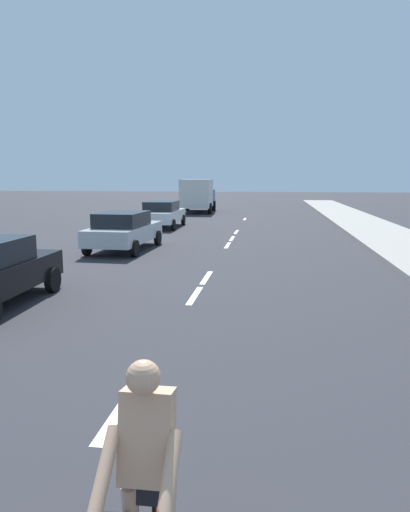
{
  "coord_description": "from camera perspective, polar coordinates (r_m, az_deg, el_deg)",
  "views": [
    {
      "loc": [
        1.85,
        2.97,
        2.93
      ],
      "look_at": [
        0.33,
        13.44,
        1.1
      ],
      "focal_mm": 31.78,
      "sensor_mm": 36.0,
      "label": 1
    }
  ],
  "objects": [
    {
      "name": "parked_car_white",
      "position": [
        27.16,
        -5.39,
        5.36
      ],
      "size": [
        2.15,
        4.62,
        1.57
      ],
      "rotation": [
        0.0,
        0.0,
        0.01
      ],
      "color": "white",
      "rests_on": "ground"
    },
    {
      "name": "lane_stripe_6",
      "position": [
        22.19,
        3.42,
        2.22
      ],
      "size": [
        0.16,
        1.8,
        0.01
      ],
      "primitive_type": "cube",
      "color": "white",
      "rests_on": "ground"
    },
    {
      "name": "delivery_truck",
      "position": [
        39.0,
        -0.9,
        7.72
      ],
      "size": [
        2.88,
        6.34,
        2.8
      ],
      "rotation": [
        0.0,
        0.0,
        0.04
      ],
      "color": "#23478C",
      "rests_on": "ground"
    },
    {
      "name": "cyclist",
      "position": [
        3.36,
        -8.56,
        -28.96
      ],
      "size": [
        0.63,
        1.71,
        1.82
      ],
      "rotation": [
        0.0,
        0.0,
        3.16
      ],
      "color": "black",
      "rests_on": "ground"
    },
    {
      "name": "ground_plane",
      "position": [
        17.38,
        2.05,
        0.1
      ],
      "size": [
        160.0,
        160.0,
        0.0
      ],
      "primitive_type": "plane",
      "color": "#2D2D33"
    },
    {
      "name": "lane_stripe_8",
      "position": [
        32.77,
        5.02,
        4.66
      ],
      "size": [
        0.16,
        1.8,
        0.01
      ],
      "primitive_type": "cube",
      "color": "white",
      "rests_on": "ground"
    },
    {
      "name": "lane_stripe_4",
      "position": [
        13.48,
        0.19,
        -2.73
      ],
      "size": [
        0.16,
        1.8,
        0.01
      ],
      "primitive_type": "cube",
      "color": "white",
      "rests_on": "ground"
    },
    {
      "name": "lane_stripe_5",
      "position": [
        19.93,
        2.86,
        1.36
      ],
      "size": [
        0.16,
        1.8,
        0.01
      ],
      "primitive_type": "cube",
      "color": "white",
      "rests_on": "ground"
    },
    {
      "name": "lane_stripe_7",
      "position": [
        24.92,
        3.97,
        3.05
      ],
      "size": [
        0.16,
        1.8,
        0.01
      ],
      "primitive_type": "cube",
      "color": "white",
      "rests_on": "ground"
    },
    {
      "name": "parked_car_silver",
      "position": [
        18.77,
        -10.17,
        3.28
      ],
      "size": [
        2.21,
        4.61,
        1.57
      ],
      "rotation": [
        0.0,
        0.0,
        -0.03
      ],
      "color": "#B7BABF",
      "rests_on": "ground"
    },
    {
      "name": "lane_stripe_3",
      "position": [
        11.46,
        -1.3,
        -4.98
      ],
      "size": [
        0.16,
        1.8,
        0.01
      ],
      "primitive_type": "cube",
      "color": "white",
      "rests_on": "ground"
    },
    {
      "name": "lane_stripe_2",
      "position": [
        6.27,
        -10.43,
        -18.18
      ],
      "size": [
        0.16,
        1.8,
        0.01
      ],
      "primitive_type": "cube",
      "color": "white",
      "rests_on": "ground"
    }
  ]
}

